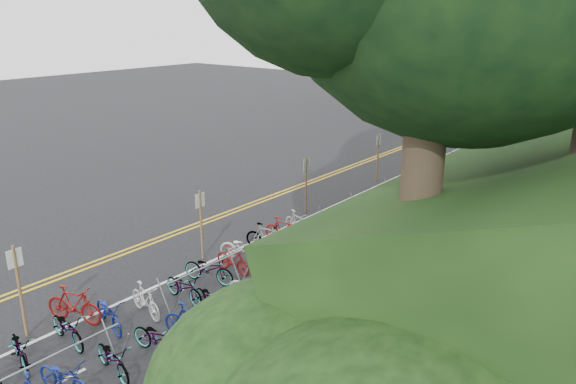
% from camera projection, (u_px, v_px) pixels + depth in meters
% --- Properties ---
extents(ground, '(120.00, 120.00, 0.00)m').
position_uv_depth(ground, '(62.00, 309.00, 16.31)').
color(ground, black).
rests_on(ground, ground).
extents(road_markings, '(7.47, 80.00, 0.01)m').
position_uv_depth(road_markings, '(293.00, 219.00, 23.43)').
color(road_markings, gold).
rests_on(road_markings, ground).
extents(red_curb, '(0.25, 28.00, 0.10)m').
position_uv_depth(red_curb, '(426.00, 233.00, 21.81)').
color(red_curb, maroon).
rests_on(red_curb, ground).
extents(bike_rack_front, '(1.11, 3.11, 1.10)m').
position_uv_depth(bike_rack_front, '(60.00, 363.00, 12.40)').
color(bike_rack_front, '#969AA3').
rests_on(bike_rack_front, ground).
extents(bike_racks_rest, '(1.14, 23.00, 1.17)m').
position_uv_depth(bike_racks_rest, '(379.00, 194.00, 23.92)').
color(bike_racks_rest, '#969AA3').
rests_on(bike_racks_rest, ground).
extents(signpost_near, '(0.08, 0.40, 2.60)m').
position_uv_depth(signpost_near, '(19.00, 285.00, 14.52)').
color(signpost_near, brown).
rests_on(signpost_near, ground).
extents(signposts_rest, '(0.08, 18.40, 2.50)m').
position_uv_depth(signposts_rest, '(345.00, 167.00, 25.91)').
color(signposts_rest, brown).
rests_on(signposts_rest, ground).
extents(bike_front, '(1.08, 1.87, 1.08)m').
position_uv_depth(bike_front, '(74.00, 305.00, 15.46)').
color(bike_front, maroon).
rests_on(bike_front, ground).
extents(bike_valet, '(3.40, 13.67, 1.04)m').
position_uv_depth(bike_valet, '(207.00, 286.00, 16.67)').
color(bike_valet, slate).
rests_on(bike_valet, ground).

